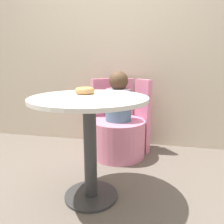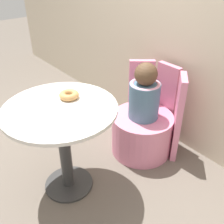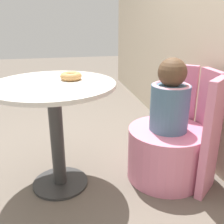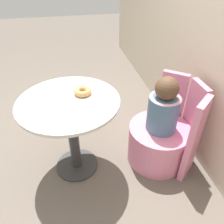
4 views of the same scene
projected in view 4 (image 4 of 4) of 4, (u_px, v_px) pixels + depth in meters
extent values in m
plane|color=#665B51|center=(81.00, 159.00, 2.11)|extent=(12.00, 12.00, 0.00)
cube|color=beige|center=(223.00, 22.00, 1.59)|extent=(6.00, 0.06, 2.40)
cylinder|color=#333333|center=(78.00, 164.00, 2.04)|extent=(0.38, 0.38, 0.02)
cylinder|color=#333333|center=(74.00, 137.00, 1.83)|extent=(0.09, 0.09, 0.68)
cylinder|color=silver|center=(69.00, 102.00, 1.62)|extent=(0.77, 0.77, 0.02)
cylinder|color=pink|center=(158.00, 143.00, 2.01)|extent=(0.54, 0.54, 0.37)
cube|color=pink|center=(192.00, 122.00, 1.95)|extent=(0.23, 0.05, 0.77)
cube|color=pink|center=(194.00, 141.00, 1.75)|extent=(0.19, 0.21, 0.77)
cube|color=pink|center=(170.00, 109.00, 2.11)|extent=(0.19, 0.21, 0.77)
cylinder|color=slate|center=(163.00, 113.00, 1.81)|extent=(0.26, 0.26, 0.31)
torus|color=pink|center=(166.00, 99.00, 1.73)|extent=(0.26, 0.26, 0.04)
sphere|color=brown|center=(167.00, 88.00, 1.67)|extent=(0.19, 0.19, 0.19)
torus|color=tan|center=(83.00, 92.00, 1.67)|extent=(0.14, 0.14, 0.05)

